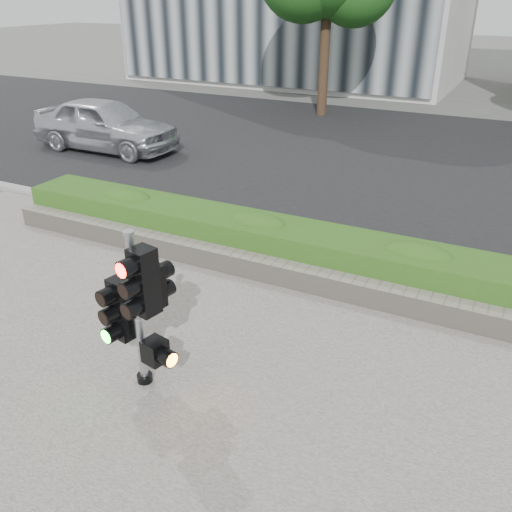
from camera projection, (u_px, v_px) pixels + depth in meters
name	position (u px, v px, depth m)	size (l,w,h in m)	color
ground	(252.00, 355.00, 7.01)	(120.00, 120.00, 0.00)	#51514C
sidewalk	(128.00, 499.00, 5.00)	(16.00, 11.00, 0.03)	#9E9389
road	(416.00, 160.00, 15.01)	(60.00, 13.00, 0.02)	black
curb	(334.00, 255.00, 9.51)	(60.00, 0.25, 0.12)	gray
stone_wall	(307.00, 278.00, 8.44)	(12.00, 0.32, 0.34)	gray
hedge	(322.00, 252.00, 8.89)	(12.00, 1.00, 0.68)	#4F8C2B
traffic_signal	(140.00, 303.00, 6.02)	(0.71, 0.56, 1.96)	black
car_silver	(105.00, 124.00, 15.59)	(1.76, 4.38, 1.49)	silver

